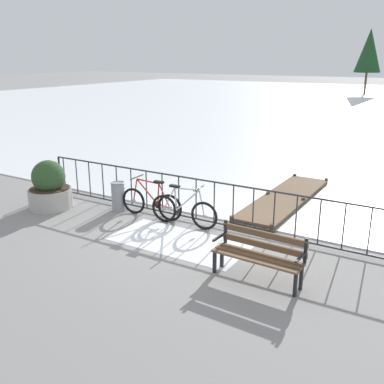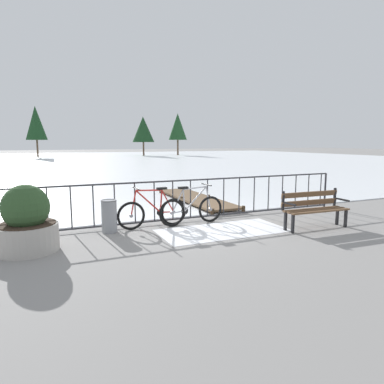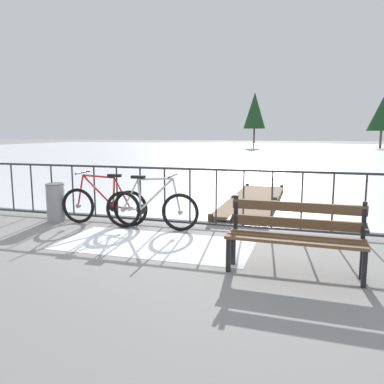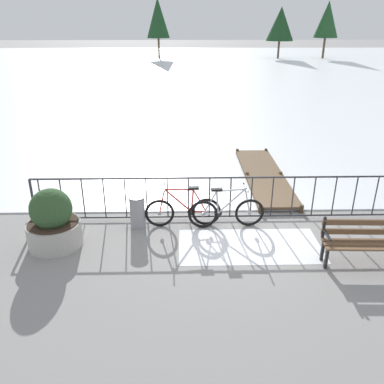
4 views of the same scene
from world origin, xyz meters
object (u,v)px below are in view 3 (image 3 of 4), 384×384
object	(u,v)px
park_bench	(295,231)
trash_bin	(56,202)
bicycle_second	(151,209)
bicycle_near_railing	(104,205)

from	to	relation	value
park_bench	trash_bin	xyz separation A→B (m)	(-4.47, 1.52, -0.14)
bicycle_second	trash_bin	distance (m)	1.98
park_bench	bicycle_near_railing	bearing A→B (deg)	156.03
bicycle_second	park_bench	world-z (taller)	bicycle_second
bicycle_near_railing	trash_bin	size ratio (longest dim) A/B	2.34
bicycle_second	park_bench	bearing A→B (deg)	-30.50
park_bench	bicycle_second	bearing A→B (deg)	149.50
bicycle_near_railing	park_bench	size ratio (longest dim) A/B	1.06
bicycle_near_railing	bicycle_second	xyz separation A→B (m)	(0.96, -0.07, 0.00)
bicycle_near_railing	trash_bin	distance (m)	1.02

